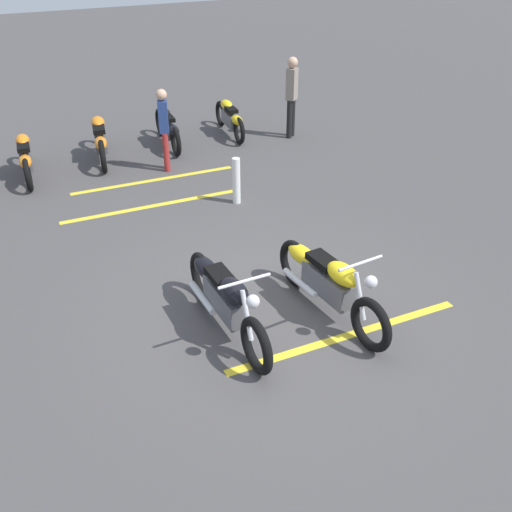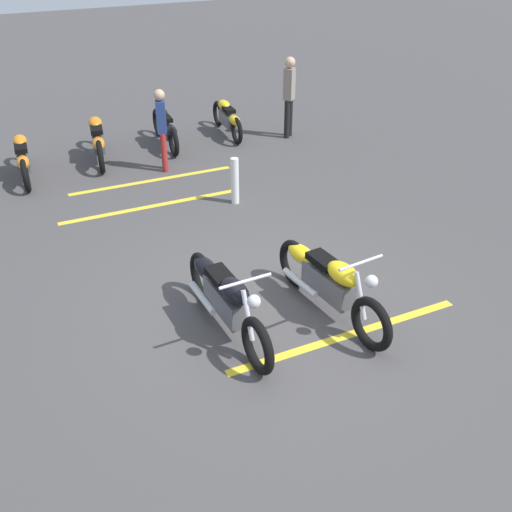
# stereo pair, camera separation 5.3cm
# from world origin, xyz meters

# --- Properties ---
(ground_plane) EXTENTS (60.00, 60.00, 0.00)m
(ground_plane) POSITION_xyz_m (0.00, 0.00, 0.00)
(ground_plane) COLOR #474444
(motorcycle_bright_foreground) EXTENTS (2.23, 0.62, 1.04)m
(motorcycle_bright_foreground) POSITION_xyz_m (-0.41, -0.64, 0.46)
(motorcycle_bright_foreground) COLOR black
(motorcycle_bright_foreground) RESTS_ON ground
(motorcycle_dark_foreground) EXTENTS (2.23, 0.62, 1.04)m
(motorcycle_dark_foreground) POSITION_xyz_m (-0.10, 0.65, 0.46)
(motorcycle_dark_foreground) COLOR black
(motorcycle_dark_foreground) RESTS_ON ground
(motorcycle_row_far_left) EXTENTS (1.99, 0.42, 0.75)m
(motorcycle_row_far_left) POSITION_xyz_m (6.41, -2.67, 0.41)
(motorcycle_row_far_left) COLOR black
(motorcycle_row_far_left) RESTS_ON ground
(motorcycle_row_left) EXTENTS (2.08, 0.40, 0.78)m
(motorcycle_row_left) POSITION_xyz_m (6.41, -1.14, 0.43)
(motorcycle_row_left) COLOR black
(motorcycle_row_left) RESTS_ON ground
(motorcycle_row_center) EXTENTS (2.18, 0.61, 0.83)m
(motorcycle_row_center) POSITION_xyz_m (6.28, 0.40, 0.46)
(motorcycle_row_center) COLOR black
(motorcycle_row_center) RESTS_ON ground
(motorcycle_row_right) EXTENTS (2.07, 0.41, 0.78)m
(motorcycle_row_right) POSITION_xyz_m (6.03, 1.92, 0.43)
(motorcycle_row_right) COLOR black
(motorcycle_row_right) RESTS_ON ground
(bystander_near_row) EXTENTS (0.31, 0.32, 1.79)m
(bystander_near_row) POSITION_xyz_m (5.64, -3.85, 1.00)
(bystander_near_row) COLOR black
(bystander_near_row) RESTS_ON ground
(bystander_secondary) EXTENTS (0.28, 0.25, 1.62)m
(bystander_secondary) POSITION_xyz_m (5.11, -0.60, 0.90)
(bystander_secondary) COLOR maroon
(bystander_secondary) RESTS_ON ground
(bollard_post) EXTENTS (0.14, 0.14, 0.84)m
(bollard_post) POSITION_xyz_m (3.06, -1.12, 0.42)
(bollard_post) COLOR white
(bollard_post) RESTS_ON ground
(parking_stripe_near) EXTENTS (0.34, 3.20, 0.01)m
(parking_stripe_near) POSITION_xyz_m (-0.95, -0.58, 0.00)
(parking_stripe_near) COLOR yellow
(parking_stripe_near) RESTS_ON ground
(parking_stripe_mid) EXTENTS (0.34, 3.20, 0.01)m
(parking_stripe_mid) POSITION_xyz_m (3.64, 0.25, 0.00)
(parking_stripe_mid) COLOR yellow
(parking_stripe_mid) RESTS_ON ground
(parking_stripe_far) EXTENTS (0.34, 3.20, 0.01)m
(parking_stripe_far) POSITION_xyz_m (4.72, -0.18, 0.00)
(parking_stripe_far) COLOR yellow
(parking_stripe_far) RESTS_ON ground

